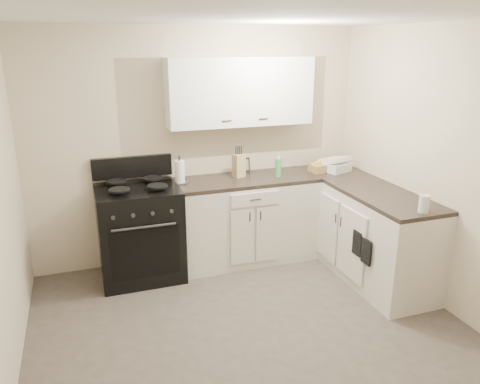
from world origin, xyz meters
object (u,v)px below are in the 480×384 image
object	(u,v)px
knife_block	(239,166)
countertop_grill	(335,167)
stove	(140,234)
paper_towel	(180,172)
wicker_basket	(321,168)

from	to	relation	value
knife_block	countertop_grill	size ratio (longest dim) A/B	0.90
stove	knife_block	distance (m)	1.26
knife_block	paper_towel	world-z (taller)	knife_block
countertop_grill	knife_block	bearing A→B (deg)	154.79
paper_towel	countertop_grill	xyz separation A→B (m)	(1.76, -0.09, -0.07)
stove	countertop_grill	world-z (taller)	countertop_grill
wicker_basket	knife_block	bearing A→B (deg)	174.43
stove	knife_block	xyz separation A→B (m)	(1.10, 0.10, 0.60)
paper_towel	countertop_grill	bearing A→B (deg)	-3.08
knife_block	countertop_grill	bearing A→B (deg)	-22.94
knife_block	wicker_basket	bearing A→B (deg)	-21.96
wicker_basket	countertop_grill	bearing A→B (deg)	-12.41
knife_block	paper_towel	size ratio (longest dim) A/B	1.04
paper_towel	stove	bearing A→B (deg)	-171.21
wicker_basket	paper_towel	bearing A→B (deg)	177.84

